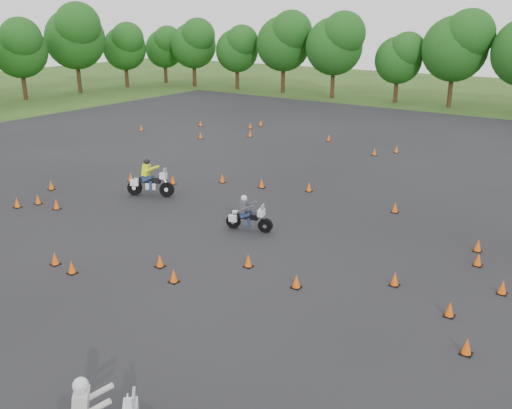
# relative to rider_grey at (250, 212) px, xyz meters

# --- Properties ---
(ground) EXTENTS (140.00, 140.00, 0.00)m
(ground) POSITION_rel_rider_grey_xyz_m (0.36, -4.05, -0.77)
(ground) COLOR #2D5119
(ground) RESTS_ON ground
(asphalt_pad) EXTENTS (62.00, 62.00, 0.00)m
(asphalt_pad) POSITION_rel_rider_grey_xyz_m (0.36, 1.95, -0.77)
(asphalt_pad) COLOR black
(asphalt_pad) RESTS_ON ground
(traffic_cones) EXTENTS (35.85, 32.73, 0.45)m
(traffic_cones) POSITION_rel_rider_grey_xyz_m (0.04, 2.08, -0.54)
(traffic_cones) COLOR #F6560A
(traffic_cones) RESTS_ON asphalt_pad
(rider_grey) EXTENTS (2.08, 1.10, 1.54)m
(rider_grey) POSITION_rel_rider_grey_xyz_m (0.00, 0.00, 0.00)
(rider_grey) COLOR #42454A
(rider_grey) RESTS_ON ground
(rider_yellow) EXTENTS (2.43, 1.63, 1.81)m
(rider_yellow) POSITION_rel_rider_grey_xyz_m (-6.61, 0.97, 0.14)
(rider_yellow) COLOR #E0F315
(rider_yellow) RESTS_ON ground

